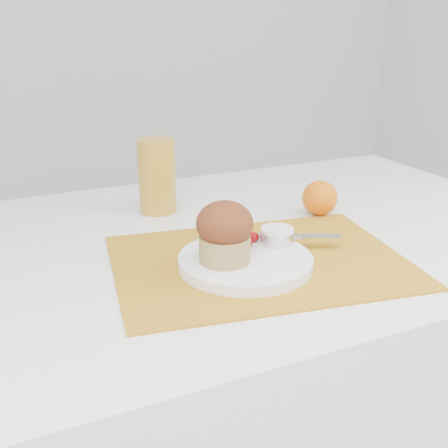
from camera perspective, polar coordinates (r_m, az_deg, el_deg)
name	(u,v)px	position (r m, az deg, el deg)	size (l,w,h in m)	color
table	(254,395)	(1.25, 3.04, -16.92)	(1.20, 0.80, 0.75)	white
placemat	(259,261)	(0.93, 3.62, -3.81)	(0.47, 0.35, 0.00)	#B57B19
plate	(245,262)	(0.90, 2.18, -3.83)	(0.22, 0.22, 0.02)	white
ramekin	(277,237)	(0.95, 5.41, -1.28)	(0.06, 0.06, 0.02)	silver
cream	(277,230)	(0.94, 5.43, -0.60)	(0.06, 0.06, 0.01)	white
raspberry_near	(248,242)	(0.93, 2.42, -1.88)	(0.02, 0.02, 0.02)	#610206
raspberry_far	(254,237)	(0.95, 3.03, -1.32)	(0.02, 0.02, 0.02)	#620204
butter_knife	(281,237)	(0.97, 5.81, -1.28)	(0.21, 0.02, 0.01)	silver
orange	(320,198)	(1.15, 9.70, 2.61)	(0.07, 0.07, 0.07)	orange
juice_glass	(157,176)	(1.15, -6.81, 4.88)	(0.08, 0.08, 0.15)	gold
muffin	(225,232)	(0.86, 0.07, -0.79)	(0.09, 0.09, 0.10)	tan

